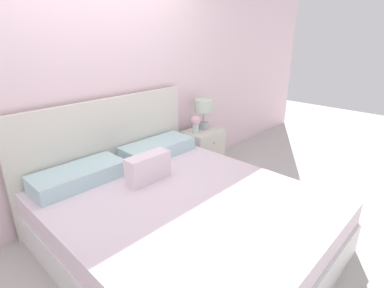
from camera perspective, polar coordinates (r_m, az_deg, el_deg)
ground_plane at (r=3.45m, az=-14.75°, el=-10.16°), size 12.00×12.00×0.00m
wall_back at (r=3.07m, az=-17.69°, el=11.74°), size 8.00×0.06×2.60m
bed at (r=2.61m, az=-3.01°, el=-13.39°), size 1.92×2.19×1.12m
nightstand at (r=3.90m, az=2.02°, el=-1.24°), size 0.48×0.39×0.55m
table_lamp at (r=3.81m, az=2.22°, el=6.79°), size 0.23×0.23×0.38m
flower_vase at (r=3.69m, az=0.71°, el=4.11°), size 0.12×0.12×0.22m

